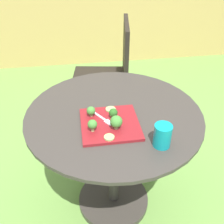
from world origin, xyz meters
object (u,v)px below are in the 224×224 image
object	(u,v)px
drinking_glass	(162,137)
fork	(103,119)
salad_plate	(110,124)
patio_chair	(111,70)

from	to	relation	value
drinking_glass	fork	size ratio (longest dim) A/B	0.76
salad_plate	drinking_glass	bearing A→B (deg)	-40.15
salad_plate	fork	bearing A→B (deg)	130.19
drinking_glass	fork	world-z (taller)	drinking_glass
patio_chair	drinking_glass	bearing A→B (deg)	-86.94
drinking_glass	patio_chair	bearing A→B (deg)	93.06
patio_chair	drinking_glass	xyz separation A→B (m)	(0.06, -1.08, 0.22)
patio_chair	salad_plate	distance (m)	0.94
salad_plate	drinking_glass	distance (m)	0.26
patio_chair	salad_plate	world-z (taller)	patio_chair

